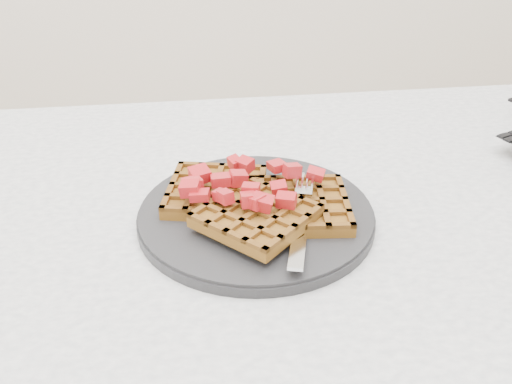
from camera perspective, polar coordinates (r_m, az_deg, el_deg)
table at (r=0.79m, az=11.22°, el=-8.79°), size 1.20×0.80×0.75m
plate at (r=0.69m, az=-0.00°, el=-2.30°), size 0.28×0.28×0.02m
waffles at (r=0.67m, az=0.06°, el=-1.09°), size 0.23×0.22×0.03m
strawberry_pile at (r=0.66m, az=0.00°, el=1.04°), size 0.15×0.15×0.02m
fork at (r=0.65m, az=4.55°, el=-2.78°), size 0.07×0.18×0.02m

